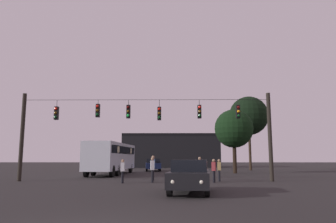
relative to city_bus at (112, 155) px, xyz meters
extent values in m
plane|color=black|center=(4.00, 0.71, -1.87)|extent=(168.00, 168.00, 0.00)
cylinder|color=black|center=(-4.83, -8.73, 1.26)|extent=(0.28, 0.28, 6.24)
cylinder|color=black|center=(12.82, -8.73, 1.26)|extent=(0.28, 0.28, 6.24)
cylinder|color=black|center=(4.00, -8.73, 3.91)|extent=(17.65, 0.02, 0.02)
cylinder|color=black|center=(-2.45, -8.73, 3.65)|extent=(0.03, 0.03, 0.48)
cube|color=black|center=(-2.45, -8.73, 2.93)|extent=(0.26, 0.32, 0.95)
sphere|color=red|center=(-2.45, -8.91, 3.23)|extent=(0.20, 0.20, 0.20)
sphere|color=#5B3D0C|center=(-2.45, -8.91, 2.93)|extent=(0.20, 0.20, 0.20)
sphere|color=#0C4219|center=(-2.45, -8.91, 2.63)|extent=(0.20, 0.20, 0.20)
cylinder|color=black|center=(0.54, -8.73, 3.74)|extent=(0.03, 0.03, 0.30)
cube|color=black|center=(0.54, -8.73, 3.11)|extent=(0.26, 0.32, 0.95)
sphere|color=red|center=(0.54, -8.91, 3.41)|extent=(0.20, 0.20, 0.20)
sphere|color=#5B3D0C|center=(0.54, -8.91, 3.11)|extent=(0.20, 0.20, 0.20)
sphere|color=#0C4219|center=(0.54, -8.91, 2.81)|extent=(0.20, 0.20, 0.20)
cylinder|color=black|center=(2.75, -8.73, 3.70)|extent=(0.03, 0.03, 0.38)
cube|color=black|center=(2.75, -8.73, 3.04)|extent=(0.26, 0.32, 0.95)
sphere|color=#510A0A|center=(2.75, -8.91, 3.34)|extent=(0.20, 0.20, 0.20)
sphere|color=#5B3D0C|center=(2.75, -8.91, 3.04)|extent=(0.20, 0.20, 0.20)
sphere|color=#1EE04C|center=(2.75, -8.91, 2.74)|extent=(0.20, 0.20, 0.20)
cylinder|color=black|center=(4.97, -8.73, 3.63)|extent=(0.03, 0.03, 0.52)
cube|color=black|center=(4.97, -8.73, 2.90)|extent=(0.26, 0.32, 0.95)
sphere|color=red|center=(4.97, -8.91, 3.20)|extent=(0.20, 0.20, 0.20)
sphere|color=#5B3D0C|center=(4.97, -8.91, 2.90)|extent=(0.20, 0.20, 0.20)
sphere|color=#0C4219|center=(4.97, -8.91, 2.60)|extent=(0.20, 0.20, 0.20)
cylinder|color=black|center=(7.85, -8.73, 3.70)|extent=(0.03, 0.03, 0.39)
cube|color=black|center=(7.85, -8.73, 3.03)|extent=(0.26, 0.32, 0.95)
sphere|color=red|center=(7.85, -8.91, 3.33)|extent=(0.20, 0.20, 0.20)
sphere|color=#5B3D0C|center=(7.85, -8.91, 3.03)|extent=(0.20, 0.20, 0.20)
sphere|color=#0C4219|center=(7.85, -8.91, 2.73)|extent=(0.20, 0.20, 0.20)
cylinder|color=black|center=(10.62, -8.73, 3.70)|extent=(0.03, 0.03, 0.40)
cube|color=black|center=(10.62, -8.73, 3.02)|extent=(0.26, 0.32, 0.95)
sphere|color=#510A0A|center=(10.62, -8.91, 3.32)|extent=(0.20, 0.20, 0.20)
sphere|color=orange|center=(10.62, -8.91, 3.02)|extent=(0.20, 0.20, 0.20)
sphere|color=#0C4219|center=(10.62, -8.91, 2.72)|extent=(0.20, 0.20, 0.20)
cube|color=#B7BCC6|center=(0.00, 0.01, -0.12)|extent=(3.17, 11.13, 2.50)
cube|color=black|center=(0.00, 0.01, 0.49)|extent=(3.17, 10.48, 0.70)
cylinder|color=black|center=(-0.86, 4.03, -1.37)|extent=(0.34, 1.02, 1.00)
cylinder|color=black|center=(1.35, 3.89, -1.37)|extent=(0.34, 1.02, 1.00)
cylinder|color=black|center=(-1.24, -2.12, -1.37)|extent=(0.34, 1.02, 1.00)
cylinder|color=black|center=(0.97, -2.26, -1.37)|extent=(0.34, 1.02, 1.00)
cylinder|color=black|center=(-1.36, -4.10, -1.37)|extent=(0.34, 1.02, 1.00)
cylinder|color=black|center=(0.85, -4.23, -1.37)|extent=(0.34, 1.02, 1.00)
cube|color=beige|center=(0.20, 3.30, 0.49)|extent=(2.60, 0.96, 0.56)
cube|color=beige|center=(-0.17, -2.74, 0.49)|extent=(2.60, 0.96, 0.56)
cube|color=black|center=(6.70, -16.08, -1.21)|extent=(2.30, 4.48, 0.68)
cube|color=black|center=(6.72, -15.93, -0.61)|extent=(1.85, 2.49, 0.52)
cylinder|color=black|center=(7.32, -17.58, -1.55)|extent=(0.29, 0.66, 0.64)
cylinder|color=black|center=(5.75, -17.39, -1.55)|extent=(0.29, 0.66, 0.64)
cylinder|color=black|center=(7.66, -14.76, -1.55)|extent=(0.29, 0.66, 0.64)
cylinder|color=black|center=(6.09, -14.57, -1.55)|extent=(0.29, 0.66, 0.64)
sphere|color=white|center=(7.03, -18.23, -1.21)|extent=(0.18, 0.18, 0.18)
sphere|color=white|center=(5.88, -18.09, -1.21)|extent=(0.18, 0.18, 0.18)
cube|color=navy|center=(3.56, 8.54, -1.21)|extent=(2.16, 4.44, 0.68)
cube|color=black|center=(3.57, 8.39, -0.61)|extent=(1.78, 2.45, 0.52)
cylinder|color=black|center=(2.65, 9.89, -1.55)|extent=(0.27, 0.66, 0.64)
cylinder|color=black|center=(4.23, 10.03, -1.55)|extent=(0.27, 0.66, 0.64)
cylinder|color=black|center=(2.90, 7.06, -1.55)|extent=(0.27, 0.66, 0.64)
cylinder|color=black|center=(4.47, 7.20, -1.55)|extent=(0.27, 0.66, 0.64)
sphere|color=white|center=(2.81, 10.59, -1.21)|extent=(0.18, 0.18, 0.18)
sphere|color=white|center=(3.95, 10.69, -1.21)|extent=(0.18, 0.18, 0.18)
cylinder|color=black|center=(7.88, -8.19, -1.45)|extent=(0.14, 0.14, 0.83)
cylinder|color=black|center=(7.88, -8.03, -1.45)|extent=(0.14, 0.14, 0.83)
cube|color=#4C4C56|center=(7.88, -8.11, -0.72)|extent=(0.24, 0.36, 0.62)
sphere|color=#8C6B51|center=(7.88, -8.11, -0.30)|extent=(0.22, 0.22, 0.22)
cylinder|color=black|center=(9.17, -8.82, -1.49)|extent=(0.14, 0.14, 0.75)
cylinder|color=black|center=(9.19, -8.66, -1.49)|extent=(0.14, 0.14, 0.75)
cube|color=#997F4C|center=(9.18, -8.74, -0.83)|extent=(0.28, 0.39, 0.57)
sphere|color=#8C6B51|center=(9.18, -8.74, -0.44)|extent=(0.20, 0.20, 0.20)
cylinder|color=black|center=(4.56, -9.81, -1.46)|extent=(0.14, 0.14, 0.82)
cylinder|color=black|center=(4.59, -9.97, -1.46)|extent=(0.14, 0.14, 0.82)
cube|color=silver|center=(4.57, -9.89, -0.74)|extent=(0.29, 0.39, 0.62)
sphere|color=#8C6B51|center=(4.57, -9.89, -0.32)|extent=(0.22, 0.22, 0.22)
cylinder|color=black|center=(4.49, -7.81, -1.43)|extent=(0.14, 0.14, 0.88)
cylinder|color=black|center=(4.51, -7.97, -1.43)|extent=(0.14, 0.14, 0.88)
cube|color=#2D4C7F|center=(4.50, -7.89, -0.66)|extent=(0.29, 0.39, 0.66)
sphere|color=#8C6B51|center=(4.50, -7.89, -0.21)|extent=(0.24, 0.24, 0.24)
cylinder|color=black|center=(2.66, -10.26, -1.49)|extent=(0.14, 0.14, 0.75)
cylinder|color=black|center=(2.67, -10.42, -1.49)|extent=(0.14, 0.14, 0.75)
cube|color=silver|center=(2.67, -10.34, -0.83)|extent=(0.26, 0.37, 0.56)
sphere|color=#8C6B51|center=(2.67, -10.34, -0.45)|extent=(0.20, 0.20, 0.20)
cylinder|color=black|center=(8.63, -9.89, -1.48)|extent=(0.14, 0.14, 0.76)
cylinder|color=black|center=(8.68, -9.73, -1.48)|extent=(0.14, 0.14, 0.76)
cube|color=maroon|center=(8.66, -9.81, -0.82)|extent=(0.34, 0.42, 0.57)
sphere|color=#8C6B51|center=(8.66, -9.81, -0.43)|extent=(0.21, 0.21, 0.21)
cube|color=black|center=(5.80, 24.64, 0.70)|extent=(16.18, 8.78, 5.12)
cube|color=black|center=(5.80, 24.64, 3.51)|extent=(16.18, 8.78, 0.50)
cylinder|color=#2D2116|center=(16.19, 10.60, 0.82)|extent=(0.33, 0.33, 5.38)
sphere|color=black|center=(16.19, 10.60, 5.32)|extent=(5.16, 5.16, 5.16)
cylinder|color=black|center=(12.56, 2.67, -0.22)|extent=(0.40, 0.40, 3.29)
sphere|color=black|center=(12.56, 2.67, 2.87)|extent=(4.12, 4.12, 4.12)
camera|label=1|loc=(5.82, -30.98, -0.25)|focal=33.52mm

